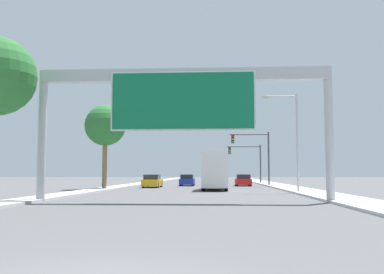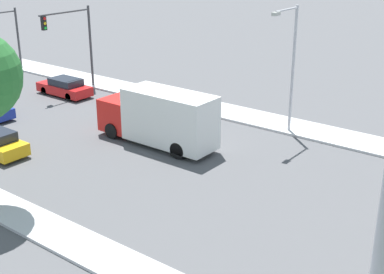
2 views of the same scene
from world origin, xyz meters
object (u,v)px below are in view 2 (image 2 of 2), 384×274
car_mid_right (65,87)px  traffic_light_near_intersection (76,35)px  traffic_light_mid_block (1,30)px  street_lamp_right (291,59)px  truck_box_primary (160,118)px

car_mid_right → traffic_light_near_intersection: bearing=8.2°
traffic_light_mid_block → street_lamp_right: 28.58m
car_mid_right → street_lamp_right: size_ratio=0.59×
car_mid_right → street_lamp_right: street_lamp_right is taller
traffic_light_near_intersection → traffic_light_mid_block: size_ratio=1.16×
truck_box_primary → traffic_light_near_intersection: bearing=68.6°
traffic_light_mid_block → truck_box_primary: bearing=-102.2°
traffic_light_near_intersection → street_lamp_right: street_lamp_right is taller
truck_box_primary → street_lamp_right: (6.45, -5.18, 3.14)m
car_mid_right → truck_box_primary: 13.60m
car_mid_right → street_lamp_right: bearing=-80.8°
street_lamp_right → car_mid_right: bearing=99.2°
traffic_light_near_intersection → car_mid_right: bearing=-171.8°
car_mid_right → traffic_light_mid_block: size_ratio=0.82×
street_lamp_right → traffic_light_near_intersection: bearing=93.8°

